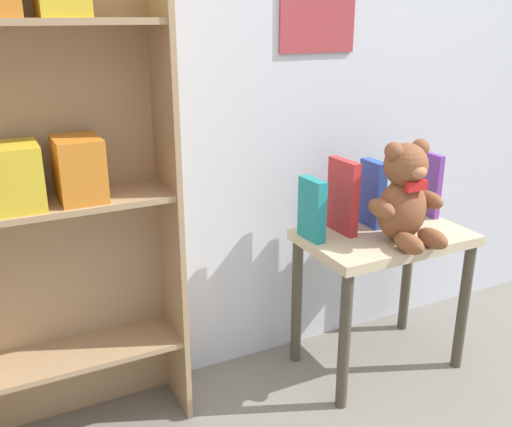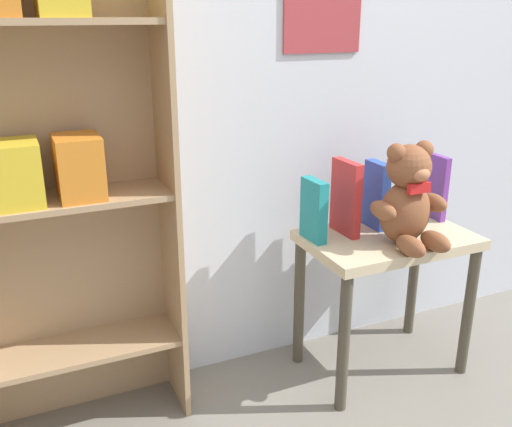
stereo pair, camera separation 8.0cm
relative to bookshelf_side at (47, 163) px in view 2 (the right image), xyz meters
name	(u,v)px [view 2 (the right image)]	position (x,y,z in m)	size (l,w,h in m)	color
wall_back	(318,23)	(0.95, 0.13, 0.37)	(4.80, 0.07, 2.50)	silver
bookshelf_side	(47,163)	(0.00, 0.00, 0.00)	(0.70, 0.23, 1.54)	tan
display_table	(386,260)	(1.10, -0.16, -0.43)	(0.59, 0.37, 0.54)	beige
teddy_bear	(408,199)	(1.10, -0.25, -0.18)	(0.27, 0.24, 0.35)	brown
book_standing_teal	(314,210)	(0.83, -0.09, -0.23)	(0.04, 0.12, 0.22)	teal
book_standing_red	(346,198)	(0.96, -0.08, -0.21)	(0.03, 0.15, 0.26)	red
book_standing_blue	(376,195)	(1.10, -0.08, -0.22)	(0.04, 0.11, 0.24)	#2D51B7
book_standing_green	(409,200)	(1.23, -0.10, -0.25)	(0.04, 0.11, 0.18)	#33934C
book_standing_purple	(436,187)	(1.36, -0.09, -0.22)	(0.02, 0.11, 0.24)	purple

